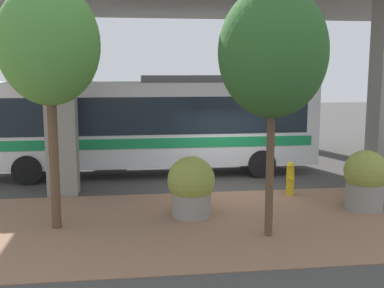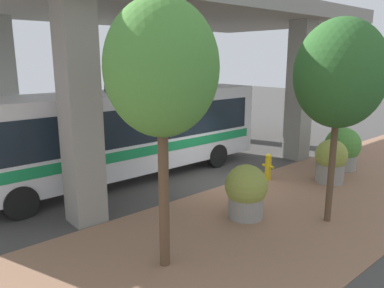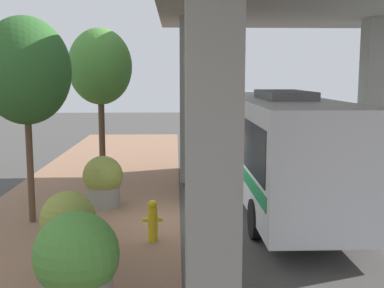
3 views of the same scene
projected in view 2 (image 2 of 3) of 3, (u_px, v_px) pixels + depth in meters
name	position (u px, v px, depth m)	size (l,w,h in m)	color
ground_plane	(226.00, 185.00, 13.84)	(80.00, 80.00, 0.00)	#474442
sidewalk_strip	(295.00, 209.00, 11.64)	(6.00, 40.00, 0.02)	#936B51
overpass	(158.00, 24.00, 15.42)	(9.40, 18.51, 6.80)	gray
bus	(122.00, 129.00, 14.11)	(2.75, 11.94, 3.61)	silver
fire_hydrant	(268.00, 167.00, 14.26)	(0.49, 0.24, 1.05)	gold
planter_front	(331.00, 161.00, 13.93)	(1.17, 1.17, 1.66)	gray
planter_middle	(342.00, 149.00, 15.64)	(1.47, 1.47, 1.78)	gray
planter_back	(246.00, 191.00, 10.86)	(1.24, 1.24, 1.60)	gray
street_tree_near	(162.00, 70.00, 7.52)	(2.34, 2.34, 5.80)	brown
street_tree_far	(340.00, 74.00, 9.84)	(2.41, 2.41, 5.63)	brown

